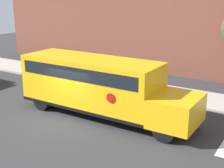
% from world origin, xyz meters
% --- Properties ---
extents(ground_plane, '(60.00, 60.00, 0.00)m').
position_xyz_m(ground_plane, '(0.00, 0.00, 0.00)').
color(ground_plane, '#333335').
extents(sidewalk_strip, '(44.00, 3.00, 0.15)m').
position_xyz_m(sidewalk_strip, '(0.00, 6.50, 0.07)').
color(sidewalk_strip, '#B2ADA3').
rests_on(sidewalk_strip, ground).
extents(school_bus, '(9.36, 2.57, 2.92)m').
position_xyz_m(school_bus, '(0.92, 1.52, 1.67)').
color(school_bus, yellow).
rests_on(school_bus, ground).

